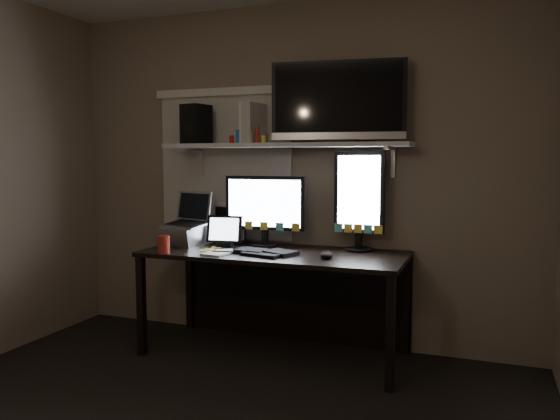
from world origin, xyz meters
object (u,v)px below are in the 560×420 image
at_px(mouse, 327,255).
at_px(tablet, 225,231).
at_px(monitor_portrait, 359,200).
at_px(monitor_landscape, 265,211).
at_px(desk, 280,273).
at_px(cup, 164,244).
at_px(tv, 338,102).
at_px(speaker, 196,124).
at_px(game_console, 253,123).
at_px(keyboard, 266,252).
at_px(laptop, 186,219).

bearing_deg(mouse, tablet, 166.16).
bearing_deg(monitor_portrait, monitor_landscape, -171.85).
bearing_deg(desk, mouse, -30.64).
bearing_deg(cup, monitor_portrait, 24.85).
bearing_deg(tv, tablet, -177.79).
bearing_deg(monitor_portrait, desk, -164.54).
bearing_deg(speaker, monitor_portrait, 12.89).
distance_m(desk, game_console, 1.11).
xyz_separation_m(monitor_landscape, tablet, (-0.27, -0.10, -0.15)).
relative_size(monitor_landscape, speaker, 2.05).
height_order(monitor_portrait, mouse, monitor_portrait).
height_order(keyboard, speaker, speaker).
bearing_deg(monitor_portrait, laptop, -168.06).
bearing_deg(mouse, monitor_portrait, 69.63).
xyz_separation_m(tv, game_console, (-0.64, 0.02, -0.13)).
distance_m(mouse, cup, 1.11).
relative_size(monitor_landscape, tablet, 2.31).
distance_m(mouse, laptop, 1.15).
height_order(monitor_portrait, tablet, monitor_portrait).
relative_size(cup, tv, 0.13).
bearing_deg(tablet, monitor_portrait, 1.87).
xyz_separation_m(desk, monitor_landscape, (-0.14, 0.06, 0.44)).
relative_size(monitor_landscape, tv, 0.65).
relative_size(monitor_portrait, mouse, 5.75).
bearing_deg(desk, keyboard, -95.45).
height_order(monitor_portrait, keyboard, monitor_portrait).
xyz_separation_m(desk, laptop, (-0.72, -0.08, 0.37)).
distance_m(desk, mouse, 0.52).
height_order(keyboard, tablet, tablet).
xyz_separation_m(desk, tablet, (-0.41, -0.05, 0.29)).
bearing_deg(speaker, desk, 5.13).
distance_m(keyboard, tv, 1.14).
distance_m(monitor_portrait, game_console, 0.96).
relative_size(tablet, speaker, 0.89).
bearing_deg(tablet, game_console, 35.07).
bearing_deg(desk, tv, 12.60).
bearing_deg(mouse, tv, 92.99).
height_order(keyboard, laptop, laptop).
distance_m(mouse, tv, 1.06).
distance_m(keyboard, mouse, 0.43).
height_order(monitor_landscape, mouse, monitor_landscape).
relative_size(mouse, cup, 1.01).
bearing_deg(laptop, game_console, 37.66).
distance_m(desk, speaker, 1.28).
height_order(laptop, tv, tv).
xyz_separation_m(mouse, speaker, (-1.11, 0.31, 0.87)).
xyz_separation_m(keyboard, speaker, (-0.68, 0.29, 0.88)).
xyz_separation_m(monitor_portrait, tv, (-0.15, -0.03, 0.67)).
bearing_deg(monitor_landscape, monitor_portrait, 3.23).
relative_size(laptop, tv, 0.42).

